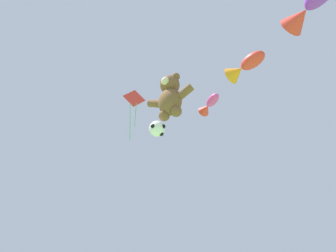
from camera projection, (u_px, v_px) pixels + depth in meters
teddy_bear_kite at (170, 96)px, 12.21m from camera, size 2.48×1.09×2.52m
soccer_ball_kite at (157, 129)px, 11.48m from camera, size 0.78×0.77×0.71m
fish_kite_magenta at (209, 105)px, 12.38m from camera, size 1.42×1.27×0.55m
fish_kite_crimson at (244, 67)px, 10.70m from camera, size 1.79×1.20×0.77m
fish_kite_violet at (310, 5)px, 8.92m from camera, size 2.21×1.97×0.90m
diamond_kite at (134, 101)px, 14.25m from camera, size 0.83×0.99×3.17m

